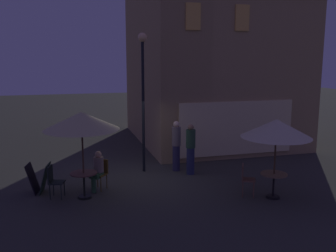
# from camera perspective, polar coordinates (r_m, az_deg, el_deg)

# --- Properties ---
(ground_plane) EXTENTS (60.00, 60.00, 0.00)m
(ground_plane) POSITION_cam_1_polar(r_m,az_deg,el_deg) (12.79, -5.71, -8.07)
(ground_plane) COLOR #36362E
(cafe_building) EXTENTS (6.76, 7.86, 7.40)m
(cafe_building) POSITION_cam_1_polar(r_m,az_deg,el_deg) (16.97, 3.84, 9.23)
(cafe_building) COLOR tan
(cafe_building) RESTS_ON ground
(street_lamp_near_corner) EXTENTS (0.31, 0.31, 4.80)m
(street_lamp_near_corner) POSITION_cam_1_polar(r_m,az_deg,el_deg) (13.16, -3.75, 6.73)
(street_lamp_near_corner) COLOR black
(street_lamp_near_corner) RESTS_ON ground
(menu_sandwich_board) EXTENTS (0.74, 0.67, 0.89)m
(menu_sandwich_board) POSITION_cam_1_polar(r_m,az_deg,el_deg) (12.11, -18.65, -7.38)
(menu_sandwich_board) COLOR black
(menu_sandwich_board) RESTS_ON ground
(cafe_table_0) EXTENTS (0.76, 0.76, 0.76)m
(cafe_table_0) POSITION_cam_1_polar(r_m,az_deg,el_deg) (11.34, -12.39, -7.73)
(cafe_table_0) COLOR black
(cafe_table_0) RESTS_ON ground
(cafe_table_1) EXTENTS (0.76, 0.76, 0.73)m
(cafe_table_1) POSITION_cam_1_polar(r_m,az_deg,el_deg) (11.50, 15.44, -7.71)
(cafe_table_1) COLOR black
(cafe_table_1) RESTS_ON ground
(patio_umbrella_0) EXTENTS (2.12, 2.12, 2.51)m
(patio_umbrella_0) POSITION_cam_1_polar(r_m,az_deg,el_deg) (10.94, -12.73, 0.71)
(patio_umbrella_0) COLOR black
(patio_umbrella_0) RESTS_ON ground
(patio_umbrella_1) EXTENTS (1.97, 1.97, 2.30)m
(patio_umbrella_1) POSITION_cam_1_polar(r_m,az_deg,el_deg) (11.14, 15.81, -0.38)
(patio_umbrella_1) COLOR black
(patio_umbrella_1) RESTS_ON ground
(cafe_chair_0) EXTENTS (0.58, 0.58, 0.91)m
(cafe_chair_0) POSITION_cam_1_polar(r_m,az_deg,el_deg) (12.02, -9.99, -6.62)
(cafe_chair_0) COLOR #544017
(cafe_chair_0) RESTS_ON ground
(cafe_chair_1) EXTENTS (0.50, 0.50, 0.95)m
(cafe_chair_1) POSITION_cam_1_polar(r_m,az_deg,el_deg) (11.57, -16.66, -7.54)
(cafe_chair_1) COLOR black
(cafe_chair_1) RESTS_ON ground
(cafe_chair_2) EXTENTS (0.52, 0.52, 0.94)m
(cafe_chair_2) POSITION_cam_1_polar(r_m,az_deg,el_deg) (11.45, 11.46, -7.42)
(cafe_chair_2) COLOR brown
(cafe_chair_2) RESTS_ON ground
(patron_seated_0) EXTENTS (0.47, 0.50, 1.21)m
(patron_seated_0) POSITION_cam_1_polar(r_m,az_deg,el_deg) (11.86, -10.41, -6.24)
(patron_seated_0) COLOR #2A4F2C
(patron_seated_0) RESTS_ON ground
(patron_standing_1) EXTENTS (0.32, 0.32, 1.75)m
(patron_standing_1) POSITION_cam_1_polar(r_m,az_deg,el_deg) (13.19, 3.38, -3.43)
(patron_standing_1) COLOR #272A4A
(patron_standing_1) RESTS_ON ground
(patron_standing_2) EXTENTS (0.31, 0.31, 1.79)m
(patron_standing_2) POSITION_cam_1_polar(r_m,az_deg,el_deg) (13.57, 1.24, -2.90)
(patron_standing_2) COLOR #2C2946
(patron_standing_2) RESTS_ON ground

